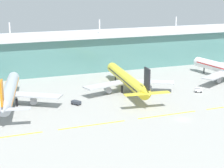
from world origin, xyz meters
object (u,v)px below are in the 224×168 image
baggage_cart (199,90)px  pushback_tug (76,102)px  airliner_center (127,80)px  airliner_near_middle (9,92)px

baggage_cart → pushback_tug: bearing=177.5°
airliner_center → pushback_tug: (-31.07, -11.95, -5.36)m
pushback_tug → baggage_cart: (65.06, -2.87, 0.16)m
airliner_near_middle → baggage_cart: (93.99, -12.60, -5.19)m
baggage_cart → airliner_near_middle: bearing=172.4°
airliner_center → baggage_cart: airliner_center is taller
airliner_center → baggage_cart: 37.44m
airliner_center → pushback_tug: airliner_center is taller
pushback_tug → airliner_center: bearing=21.0°
airliner_near_middle → pushback_tug: bearing=-18.6°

